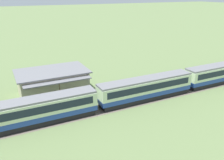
{
  "coord_description": "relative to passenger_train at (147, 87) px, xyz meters",
  "views": [
    {
      "loc": [
        -43.85,
        -31.07,
        17.92
      ],
      "look_at": [
        -26.05,
        4.74,
        2.83
      ],
      "focal_mm": 38.0,
      "sensor_mm": 36.0,
      "label": 1
    }
  ],
  "objects": [
    {
      "name": "passenger_train",
      "position": [
        0.0,
        0.0,
        0.0
      ],
      "size": [
        92.41,
        3.0,
        3.99
      ],
      "color": "#234293",
      "rests_on": "ground_plane"
    },
    {
      "name": "railway_track",
      "position": [
        2.14,
        0.0,
        -2.21
      ],
      "size": [
        134.79,
        3.6,
        0.04
      ],
      "color": "#665B51",
      "rests_on": "ground_plane"
    },
    {
      "name": "station_building",
      "position": [
        -14.14,
        9.59,
        0.07
      ],
      "size": [
        12.59,
        9.21,
        4.52
      ],
      "color": "#BCB293",
      "rests_on": "ground_plane"
    }
  ]
}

